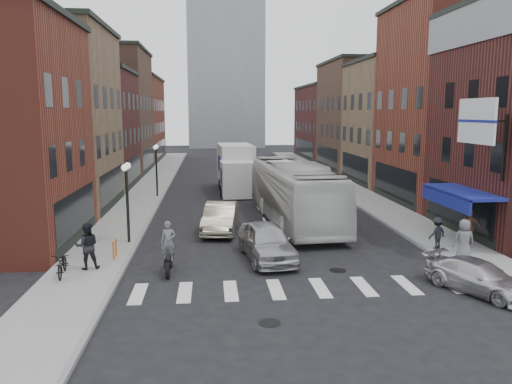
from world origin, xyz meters
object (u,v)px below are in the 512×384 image
(billboard_sign, at_px, (478,123))
(curb_car, at_px, (478,277))
(transit_bus, at_px, (294,192))
(sedan_left_near, at_px, (267,241))
(streetlamp_near, at_px, (127,188))
(ped_right_a, at_px, (437,233))
(motorcycle_rider, at_px, (169,249))
(parked_bicycle, at_px, (62,264))
(ped_left_solo, at_px, (87,246))
(sedan_left_far, at_px, (220,218))
(ped_right_b, at_px, (470,226))
(bike_rack, at_px, (115,249))
(ped_right_c, at_px, (464,240))
(streetlamp_far, at_px, (156,161))
(box_truck, at_px, (236,169))

(billboard_sign, distance_m, curb_car, 7.43)
(transit_bus, height_order, sedan_left_near, transit_bus)
(streetlamp_near, distance_m, ped_right_a, 15.19)
(motorcycle_rider, bearing_deg, parked_bicycle, -172.03)
(transit_bus, bearing_deg, ped_left_solo, -143.32)
(transit_bus, xyz_separation_m, ped_right_a, (5.72, -7.02, -0.91))
(sedan_left_near, height_order, sedan_left_far, sedan_left_near)
(ped_right_b, bearing_deg, motorcycle_rider, 44.53)
(motorcycle_rider, height_order, ped_left_solo, motorcycle_rider)
(billboard_sign, relative_size, bike_rack, 4.62)
(transit_bus, relative_size, ped_right_c, 7.10)
(streetlamp_far, bearing_deg, streetlamp_near, -90.00)
(streetlamp_far, height_order, sedan_left_far, streetlamp_far)
(bike_rack, height_order, ped_right_b, ped_right_b)
(ped_right_b, bearing_deg, sedan_left_near, 40.56)
(ped_right_b, bearing_deg, ped_right_a, 52.96)
(motorcycle_rider, distance_m, parked_bicycle, 4.19)
(transit_bus, bearing_deg, ped_right_a, -54.81)
(bike_rack, height_order, ped_right_c, ped_right_c)
(ped_right_a, bearing_deg, box_truck, -88.98)
(ped_left_solo, distance_m, ped_right_b, 18.00)
(transit_bus, bearing_deg, curb_car, -72.90)
(motorcycle_rider, height_order, ped_right_a, motorcycle_rider)
(curb_car, bearing_deg, box_truck, 79.71)
(sedan_left_near, bearing_deg, streetlamp_near, 147.62)
(ped_right_c, bearing_deg, parked_bicycle, 8.71)
(ped_left_solo, bearing_deg, motorcycle_rider, 160.35)
(streetlamp_near, relative_size, sedan_left_near, 0.83)
(sedan_left_near, distance_m, ped_right_c, 8.63)
(streetlamp_near, distance_m, parked_bicycle, 5.84)
(curb_car, bearing_deg, ped_right_b, 36.73)
(streetlamp_far, xyz_separation_m, parked_bicycle, (-1.80, -19.07, -2.28))
(sedan_left_far, distance_m, curb_car, 13.86)
(bike_rack, relative_size, motorcycle_rider, 0.36)
(streetlamp_far, height_order, ped_right_c, streetlamp_far)
(transit_bus, bearing_deg, streetlamp_near, -158.06)
(ped_right_c, bearing_deg, ped_right_a, -75.31)
(box_truck, height_order, curb_car, box_truck)
(streetlamp_near, xyz_separation_m, ped_left_solo, (-1.01, -4.26, -1.78))
(sedan_left_far, bearing_deg, transit_bus, 32.26)
(transit_bus, relative_size, curb_car, 3.22)
(billboard_sign, bearing_deg, motorcycle_rider, -175.07)
(streetlamp_near, relative_size, ped_left_solo, 2.09)
(curb_car, height_order, ped_right_b, ped_right_b)
(streetlamp_far, distance_m, ped_right_c, 24.03)
(streetlamp_far, xyz_separation_m, curb_car, (13.90, -21.99, -2.32))
(box_truck, distance_m, curb_car, 25.61)
(bike_rack, distance_m, motorcycle_rider, 3.26)
(streetlamp_near, height_order, ped_left_solo, streetlamp_near)
(curb_car, height_order, ped_left_solo, ped_left_solo)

